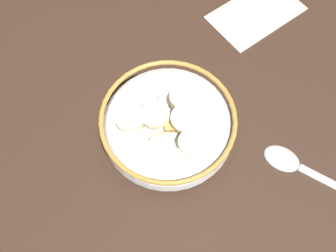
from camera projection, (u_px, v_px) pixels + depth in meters
ground_plane at (168, 139)px, 48.96cm from camera, size 91.51×91.51×2.00cm
cereal_bowl at (168, 126)px, 45.26cm from camera, size 16.63×16.63×6.36cm
spoon at (293, 163)px, 46.04cm from camera, size 6.71×13.91×0.80cm
folded_napkin at (256, 13)px, 56.82cm from camera, size 14.70×9.32×0.30cm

